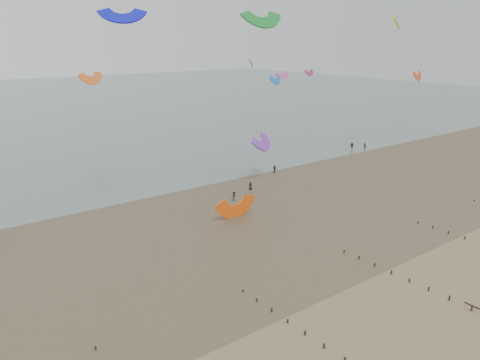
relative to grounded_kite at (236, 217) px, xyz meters
name	(u,v)px	position (x,y,z in m)	size (l,w,h in m)	color
ground	(400,298)	(0.08, -32.33, 0.00)	(500.00, 500.00, 0.00)	brown
sea_and_shore	(209,218)	(-4.00, 2.07, 0.01)	(500.00, 665.00, 0.03)	#475654
kitesurfers	(299,165)	(29.79, 15.88, 0.89)	(96.49, 20.12, 1.87)	black
grounded_kite	(236,217)	(0.00, 0.00, 0.00)	(7.00, 3.67, 5.33)	#F6540F
kites_airborne	(40,67)	(-14.95, 54.44, 22.83)	(219.65, 125.73, 43.17)	#E047AB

